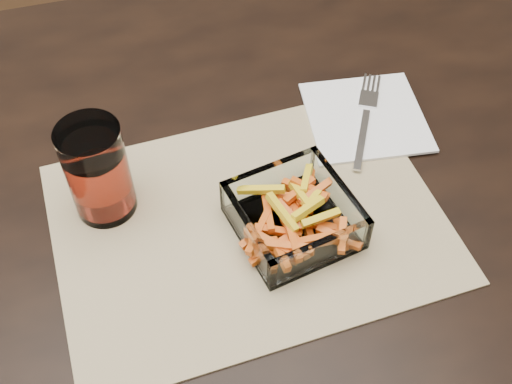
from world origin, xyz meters
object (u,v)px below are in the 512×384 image
glass_bowl (294,218)px  dining_table (165,241)px  fork (366,116)px  tumbler (98,174)px

glass_bowl → dining_table: bearing=148.5°
dining_table → glass_bowl: size_ratio=10.77×
dining_table → fork: size_ratio=9.51×
tumbler → fork: tumbler is taller
dining_table → glass_bowl: bearing=-31.5°
dining_table → tumbler: 0.16m
dining_table → tumbler: bearing=173.6°
fork → glass_bowl: bearing=-107.2°
glass_bowl → tumbler: (-0.20, 0.10, 0.04)m
fork → dining_table: bearing=-140.3°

